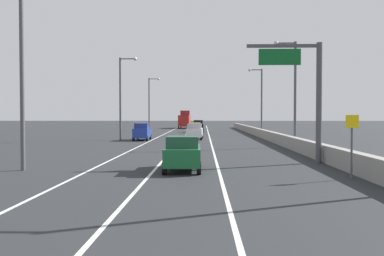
% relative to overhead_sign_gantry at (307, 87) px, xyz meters
% --- Properties ---
extents(ground_plane, '(320.00, 320.00, 0.00)m').
position_rel_overhead_sign_gantry_xyz_m(ground_plane, '(-7.13, 41.71, -4.73)').
color(ground_plane, '#26282B').
extents(lane_stripe_left, '(0.16, 130.00, 0.00)m').
position_rel_overhead_sign_gantry_xyz_m(lane_stripe_left, '(-12.63, 32.71, -4.73)').
color(lane_stripe_left, silver).
rests_on(lane_stripe_left, ground_plane).
extents(lane_stripe_center, '(0.16, 130.00, 0.00)m').
position_rel_overhead_sign_gantry_xyz_m(lane_stripe_center, '(-9.13, 32.71, -4.73)').
color(lane_stripe_center, silver).
rests_on(lane_stripe_center, ground_plane).
extents(lane_stripe_right, '(0.16, 130.00, 0.00)m').
position_rel_overhead_sign_gantry_xyz_m(lane_stripe_right, '(-5.63, 32.71, -4.73)').
color(lane_stripe_right, silver).
rests_on(lane_stripe_right, ground_plane).
extents(jersey_barrier_right, '(0.60, 120.00, 1.10)m').
position_rel_overhead_sign_gantry_xyz_m(jersey_barrier_right, '(1.34, 17.71, -4.18)').
color(jersey_barrier_right, gray).
rests_on(jersey_barrier_right, ground_plane).
extents(overhead_sign_gantry, '(4.68, 0.36, 7.50)m').
position_rel_overhead_sign_gantry_xyz_m(overhead_sign_gantry, '(0.00, 0.00, 0.00)').
color(overhead_sign_gantry, '#47474C').
rests_on(overhead_sign_gantry, ground_plane).
extents(speed_advisory_sign, '(0.60, 0.11, 3.00)m').
position_rel_overhead_sign_gantry_xyz_m(speed_advisory_sign, '(0.44, -6.85, -2.96)').
color(speed_advisory_sign, '#4C4C51').
rests_on(speed_advisory_sign, ground_plane).
extents(lamp_post_right_second, '(2.14, 0.44, 9.95)m').
position_rel_overhead_sign_gantry_xyz_m(lamp_post_right_second, '(1.89, 13.64, 1.00)').
color(lamp_post_right_second, '#4C4C51').
rests_on(lamp_post_right_second, ground_plane).
extents(lamp_post_right_third, '(2.14, 0.44, 9.95)m').
position_rel_overhead_sign_gantry_xyz_m(lamp_post_right_third, '(1.95, 37.31, 1.00)').
color(lamp_post_right_third, '#4C4C51').
rests_on(lamp_post_right_third, ground_plane).
extents(lamp_post_left_near, '(2.14, 0.44, 9.95)m').
position_rel_overhead_sign_gantry_xyz_m(lamp_post_left_near, '(-15.96, -4.04, 1.00)').
color(lamp_post_left_near, '#4C4C51').
rests_on(lamp_post_left_near, ground_plane).
extents(lamp_post_left_mid, '(2.14, 0.44, 9.95)m').
position_rel_overhead_sign_gantry_xyz_m(lamp_post_left_mid, '(-16.17, 24.37, 1.00)').
color(lamp_post_left_mid, '#4C4C51').
rests_on(lamp_post_left_mid, ground_plane).
extents(lamp_post_left_far, '(2.14, 0.44, 9.95)m').
position_rel_overhead_sign_gantry_xyz_m(lamp_post_left_far, '(-16.31, 52.78, 1.00)').
color(lamp_post_left_far, '#4C4C51').
rests_on(lamp_post_left_far, ground_plane).
extents(car_black_0, '(1.89, 4.05, 2.13)m').
position_rel_overhead_sign_gantry_xyz_m(car_black_0, '(-7.33, 47.33, -3.67)').
color(car_black_0, black).
rests_on(car_black_0, ground_plane).
extents(car_blue_1, '(1.89, 4.84, 2.05)m').
position_rel_overhead_sign_gantry_xyz_m(car_blue_1, '(-13.78, 24.12, -3.71)').
color(car_blue_1, '#1E389E').
rests_on(car_blue_1, ground_plane).
extents(car_white_2, '(2.07, 4.69, 1.94)m').
position_rel_overhead_sign_gantry_xyz_m(car_white_2, '(-7.54, 26.27, -3.76)').
color(car_white_2, white).
rests_on(car_white_2, ground_plane).
extents(car_silver_3, '(1.90, 4.30, 1.92)m').
position_rel_overhead_sign_gantry_xyz_m(car_silver_3, '(-7.44, 68.93, -3.77)').
color(car_silver_3, '#B7B7BC').
rests_on(car_silver_3, ground_plane).
extents(car_green_4, '(2.01, 4.29, 1.88)m').
position_rel_overhead_sign_gantry_xyz_m(car_green_4, '(-7.57, -3.88, -3.79)').
color(car_green_4, '#196033').
rests_on(car_green_4, ground_plane).
extents(car_yellow_5, '(2.05, 4.37, 1.95)m').
position_rel_overhead_sign_gantry_xyz_m(car_yellow_5, '(-7.71, 34.51, -3.75)').
color(car_yellow_5, gold).
rests_on(car_yellow_5, ground_plane).
extents(box_truck, '(2.62, 8.78, 4.07)m').
position_rel_overhead_sign_gantry_xyz_m(box_truck, '(-10.75, 71.40, -2.87)').
color(box_truck, '#A51E19').
rests_on(box_truck, ground_plane).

